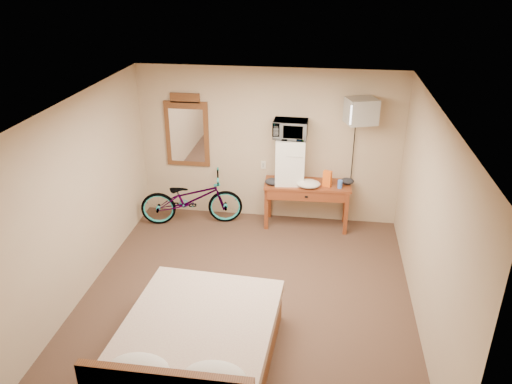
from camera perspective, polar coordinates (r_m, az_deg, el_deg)
room at (r=5.92m, az=-1.17°, el=-2.16°), size 4.60×4.64×2.50m
desk at (r=7.93m, az=5.86°, el=0.11°), size 1.37×0.57×0.75m
mini_fridge at (r=7.80m, az=3.84°, el=3.63°), size 0.49×0.47×0.73m
microwave at (r=7.63m, az=3.95°, el=7.17°), size 0.52×0.36×0.28m
snack_bag at (r=7.80m, az=8.15°, el=1.52°), size 0.14×0.11×0.25m
blue_cup at (r=7.79m, az=9.57°, el=0.89°), size 0.07×0.07×0.13m
cloth_cream at (r=7.75m, az=6.00°, el=0.94°), size 0.37×0.29×0.11m
cloth_dark_a at (r=7.81m, az=2.00°, el=1.19°), size 0.27×0.20×0.10m
cloth_dark_b at (r=7.96m, az=10.39°, el=1.24°), size 0.21×0.17×0.10m
crt_television at (r=7.51m, az=11.94°, el=9.04°), size 0.52×0.61×0.37m
wall_mirror at (r=8.18m, az=-7.89°, el=6.87°), size 0.71×0.04×1.21m
bicycle at (r=8.16m, az=-7.38°, el=-0.76°), size 1.73×0.91×0.87m
bed at (r=5.42m, az=-7.08°, el=-17.65°), size 1.66×2.14×0.90m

